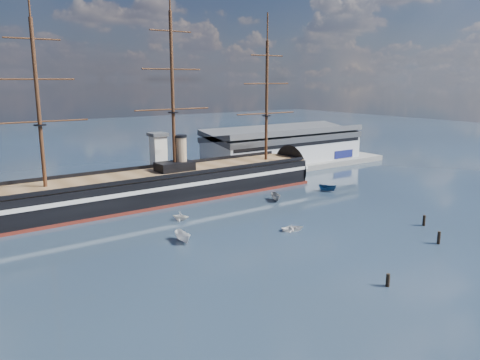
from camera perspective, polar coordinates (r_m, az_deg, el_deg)
ground at (r=114.38m, az=-3.94°, el=-4.35°), size 600.00×600.00×0.00m
quay at (r=149.58m, az=-7.83°, el=-0.48°), size 180.00×18.00×2.00m
warehouse at (r=177.95m, az=5.36°, el=4.21°), size 63.00×21.00×11.60m
quay_tower at (r=142.07m, az=-9.89°, el=2.79°), size 5.00×5.00×15.00m
warship at (r=129.47m, az=-9.36°, el=-0.68°), size 113.00×17.61×53.94m
motorboat_a at (r=96.83m, az=-6.95°, el=-7.51°), size 6.90×3.05×2.69m
motorboat_b at (r=103.81m, az=6.48°, el=-6.13°), size 2.04×3.36×1.46m
motorboat_c at (r=128.13m, az=4.40°, el=-2.54°), size 6.80×4.79×2.56m
motorboat_d at (r=111.23m, az=-7.23°, el=-4.90°), size 6.68×6.15×2.33m
motorboat_f at (r=140.96m, az=10.59°, el=-1.36°), size 6.58×5.03×2.50m
piling_near_mid at (r=80.32m, az=17.53°, el=-12.27°), size 0.64×0.64×2.86m
piling_near_right at (r=103.18m, az=23.02°, el=-7.18°), size 0.64×0.64×3.32m
piling_far_right at (r=114.31m, az=21.48°, el=-5.20°), size 0.64×0.64×3.17m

